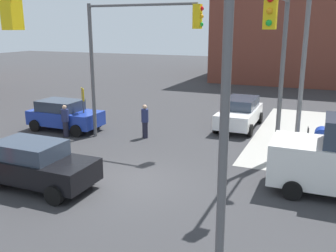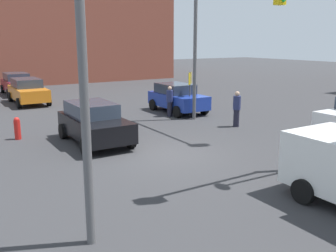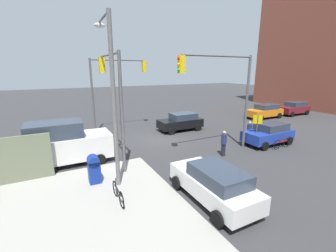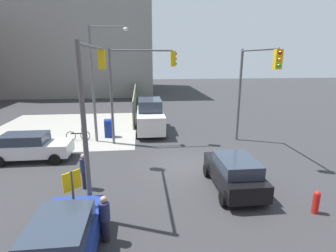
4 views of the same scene
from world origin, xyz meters
name	(u,v)px [view 3 (image 3 of 4)]	position (x,y,z in m)	size (l,w,h in m)	color
ground_plane	(162,139)	(0.00, 0.00, 0.00)	(120.00, 120.00, 0.00)	#333335
traffic_signal_nw_corner	(223,84)	(-2.29, 4.50, 4.65)	(5.76, 0.36, 6.50)	#59595B
traffic_signal_se_corner	(114,80)	(2.52, -4.50, 4.62)	(5.23, 0.36, 6.50)	#59595B
traffic_signal_ne_corner	(112,87)	(4.50, 2.80, 4.57)	(0.36, 4.57, 6.50)	#59595B
street_lamp_corner	(111,89)	(5.19, 5.43, 4.70)	(0.56, 2.68, 8.00)	slate
warning_sign_two_way	(257,125)	(-5.40, 4.84, 1.64)	(0.48, 0.48, 2.40)	#4C4C4C
mailbox_blue	(94,168)	(6.20, 5.00, 0.76)	(0.56, 0.64, 1.43)	navy
fire_hydrant	(186,118)	(-5.00, -4.20, 0.49)	(0.26, 0.26, 0.94)	red
sedan_maroon	(294,108)	(-19.34, -1.60, 0.84)	(4.27, 2.02, 1.62)	maroon
sedan_orange	(265,111)	(-14.34, -1.84, 0.84)	(4.49, 2.02, 1.62)	orange
sedan_white	(214,183)	(1.93, 9.10, 0.84)	(2.02, 4.44, 1.62)	white
coupe_blue	(268,133)	(-6.69, 4.87, 0.84)	(3.92, 2.02, 1.62)	#1E389E
hatchback_black	(181,122)	(-2.80, -1.65, 0.84)	(4.10, 2.02, 1.62)	black
van_white_delivery	(62,144)	(7.44, 1.80, 1.28)	(5.40, 2.32, 2.62)	white
pedestrian_crossing	(249,131)	(-5.80, 3.80, 0.85)	(0.36, 0.36, 1.65)	navy
pedestrian_waiting	(224,143)	(-2.00, 5.20, 0.89)	(0.36, 0.36, 1.71)	navy
bicycle_leaning_on_fence	(118,194)	(5.60, 7.20, 0.35)	(0.05, 1.75, 0.97)	black
bicycle_at_crosswalk	(282,144)	(-6.80, 6.00, 0.35)	(1.75, 0.05, 0.97)	black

